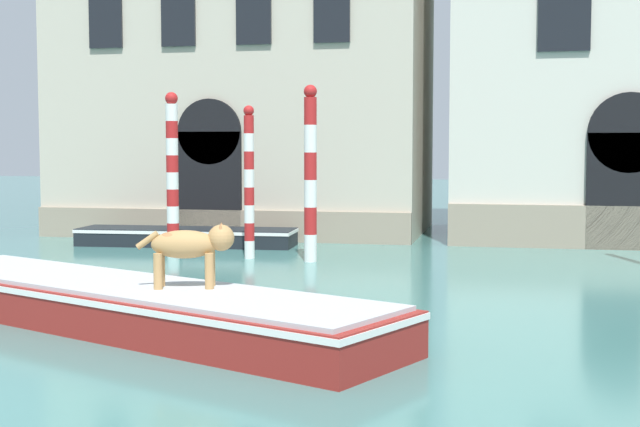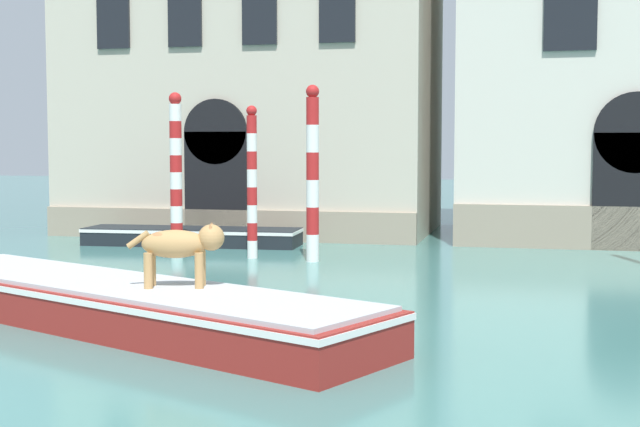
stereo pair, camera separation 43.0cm
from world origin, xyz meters
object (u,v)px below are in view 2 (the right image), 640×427
boat_foreground (119,303)px  dog_on_deck (182,245)px  mooring_pole_0 (176,174)px  mooring_pole_2 (313,173)px  mooring_pole_3 (252,181)px  boat_moored_near_palazzo (192,236)px

boat_foreground → dog_on_deck: 1.37m
dog_on_deck → mooring_pole_0: bearing=98.5°
mooring_pole_2 → dog_on_deck: bearing=-89.4°
mooring_pole_2 → mooring_pole_3: bearing=170.8°
boat_foreground → mooring_pole_2: bearing=106.9°
mooring_pole_0 → mooring_pole_2: 3.25m
dog_on_deck → boat_moored_near_palazzo: dog_on_deck is taller
boat_foreground → dog_on_deck: (1.04, -0.21, 0.87)m
boat_moored_near_palazzo → mooring_pole_3: mooring_pole_3 is taller
mooring_pole_3 → mooring_pole_0: bearing=-177.9°
mooring_pole_0 → boat_foreground: bearing=-73.2°
dog_on_deck → mooring_pole_3: bearing=86.5°
boat_moored_near_palazzo → mooring_pole_3: size_ratio=1.63×
dog_on_deck → mooring_pole_3: 8.02m
boat_foreground → mooring_pole_0: 8.07m
boat_moored_near_palazzo → mooring_pole_3: 3.48m
boat_foreground → mooring_pole_3: mooring_pole_3 is taller
boat_foreground → mooring_pole_3: bearing=118.0°
mooring_pole_3 → mooring_pole_2: bearing=-9.2°
boat_foreground → boat_moored_near_palazzo: 10.19m
boat_foreground → dog_on_deck: dog_on_deck is taller
dog_on_deck → mooring_pole_2: (-0.08, 7.61, 0.74)m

